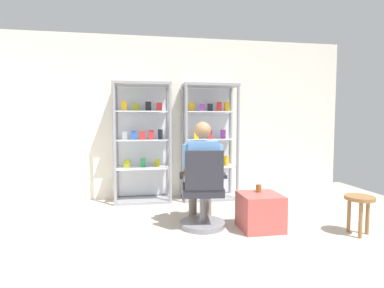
% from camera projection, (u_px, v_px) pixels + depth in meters
% --- Properties ---
extents(ground_plane, '(7.20, 7.20, 0.00)m').
position_uv_depth(ground_plane, '(218.00, 288.00, 2.36)').
color(ground_plane, '#B2A899').
extents(back_wall, '(6.00, 0.10, 2.70)m').
position_uv_depth(back_wall, '(175.00, 118.00, 5.21)').
color(back_wall, silver).
rests_on(back_wall, ground).
extents(display_cabinet_left, '(0.90, 0.45, 1.90)m').
position_uv_depth(display_cabinet_left, '(142.00, 142.00, 4.92)').
color(display_cabinet_left, gray).
rests_on(display_cabinet_left, ground).
extents(display_cabinet_right, '(0.90, 0.45, 1.90)m').
position_uv_depth(display_cabinet_right, '(209.00, 141.00, 5.10)').
color(display_cabinet_right, gray).
rests_on(display_cabinet_right, ground).
extents(office_chair, '(0.59, 0.56, 0.96)m').
position_uv_depth(office_chair, '(203.00, 196.00, 3.66)').
color(office_chair, slate).
rests_on(office_chair, ground).
extents(seated_shopkeeper, '(0.52, 0.59, 1.29)m').
position_uv_depth(seated_shopkeeper, '(202.00, 168.00, 3.80)').
color(seated_shopkeeper, slate).
rests_on(seated_shopkeeper, ground).
extents(storage_crate, '(0.48, 0.47, 0.43)m').
position_uv_depth(storage_crate, '(260.00, 211.00, 3.64)').
color(storage_crate, '#B24C47').
rests_on(storage_crate, ground).
extents(tea_glass, '(0.07, 0.07, 0.10)m').
position_uv_depth(tea_glass, '(259.00, 188.00, 3.72)').
color(tea_glass, brown).
rests_on(tea_glass, storage_crate).
extents(wooden_stool, '(0.32, 0.32, 0.45)m').
position_uv_depth(wooden_stool, '(359.00, 204.00, 3.45)').
color(wooden_stool, olive).
rests_on(wooden_stool, ground).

